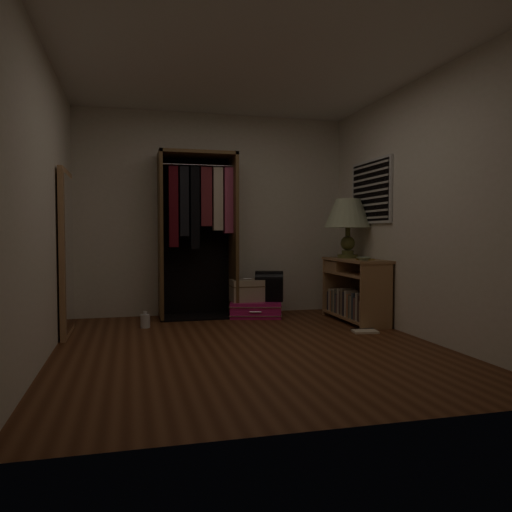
# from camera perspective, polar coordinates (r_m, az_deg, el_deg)

# --- Properties ---
(ground) EXTENTS (4.00, 4.00, 0.00)m
(ground) POSITION_cam_1_polar(r_m,az_deg,el_deg) (4.70, -0.71, -10.35)
(ground) COLOR #582E19
(ground) RESTS_ON ground
(room_walls) EXTENTS (3.52, 4.02, 2.60)m
(room_walls) POSITION_cam_1_polar(r_m,az_deg,el_deg) (4.66, 0.06, 8.10)
(room_walls) COLOR silver
(room_walls) RESTS_ON ground
(console_bookshelf) EXTENTS (0.42, 1.12, 0.75)m
(console_bookshelf) POSITION_cam_1_polar(r_m,az_deg,el_deg) (6.12, 11.08, -3.67)
(console_bookshelf) COLOR #AA7C52
(console_bookshelf) RESTS_ON ground
(open_wardrobe) EXTENTS (0.95, 0.50, 2.05)m
(open_wardrobe) POSITION_cam_1_polar(r_m,az_deg,el_deg) (6.28, -6.59, 4.01)
(open_wardrobe) COLOR brown
(open_wardrobe) RESTS_ON ground
(floor_mirror) EXTENTS (0.06, 0.80, 1.70)m
(floor_mirror) POSITION_cam_1_polar(r_m,az_deg,el_deg) (5.49, -20.83, 0.31)
(floor_mirror) COLOR tan
(floor_mirror) RESTS_ON ground
(pink_suitcase) EXTENTS (0.74, 0.62, 0.20)m
(pink_suitcase) POSITION_cam_1_polar(r_m,az_deg,el_deg) (6.32, -0.03, -6.09)
(pink_suitcase) COLOR #CE1970
(pink_suitcase) RESTS_ON ground
(train_case) EXTENTS (0.41, 0.29, 0.29)m
(train_case) POSITION_cam_1_polar(r_m,az_deg,el_deg) (6.29, -1.05, -3.94)
(train_case) COLOR tan
(train_case) RESTS_ON pink_suitcase
(black_bag) EXTENTS (0.40, 0.33, 0.38)m
(black_bag) POSITION_cam_1_polar(r_m,az_deg,el_deg) (6.34, 1.53, -3.38)
(black_bag) COLOR black
(black_bag) RESTS_ON pink_suitcase
(table_lamp) EXTENTS (0.65, 0.65, 0.73)m
(table_lamp) POSITION_cam_1_polar(r_m,az_deg,el_deg) (6.26, 10.46, 4.66)
(table_lamp) COLOR #4D5428
(table_lamp) RESTS_ON console_bookshelf
(brass_tray) EXTENTS (0.30, 0.30, 0.01)m
(brass_tray) POSITION_cam_1_polar(r_m,az_deg,el_deg) (5.83, 12.39, -0.38)
(brass_tray) COLOR #AD9042
(brass_tray) RESTS_ON console_bookshelf
(ceramic_bowl) EXTENTS (0.19, 0.19, 0.04)m
(ceramic_bowl) POSITION_cam_1_polar(r_m,az_deg,el_deg) (5.75, 12.25, -0.30)
(ceramic_bowl) COLOR #9BBB9C
(ceramic_bowl) RESTS_ON console_bookshelf
(white_jug) EXTENTS (0.13, 0.13, 0.18)m
(white_jug) POSITION_cam_1_polar(r_m,az_deg,el_deg) (5.74, -12.54, -7.24)
(white_jug) COLOR silver
(white_jug) RESTS_ON ground
(floor_book) EXTENTS (0.28, 0.24, 0.02)m
(floor_book) POSITION_cam_1_polar(r_m,az_deg,el_deg) (5.51, 12.26, -8.36)
(floor_book) COLOR #F4E9CD
(floor_book) RESTS_ON ground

